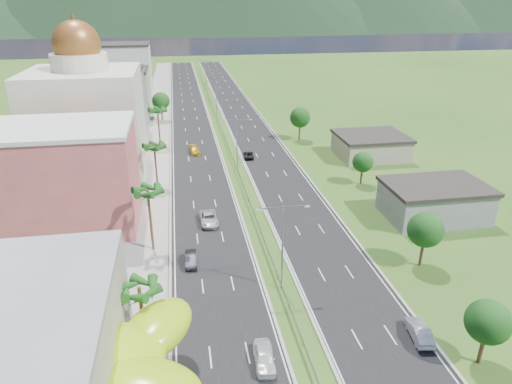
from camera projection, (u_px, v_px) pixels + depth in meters
ground at (303, 346)px, 45.81m from camera, size 500.00×500.00×0.00m
road_left at (191, 124)px, 126.18m from camera, size 11.00×260.00×0.04m
road_right at (245, 121)px, 128.52m from camera, size 11.00×260.00×0.04m
sidewalk_left at (157, 125)px, 124.68m from camera, size 7.00×260.00×0.12m
median_guardrail at (225, 139)px, 110.79m from camera, size 0.10×216.06×0.76m
streetlight_median_b at (283, 239)px, 52.21m from camera, size 6.04×0.25×11.00m
streetlight_median_c at (237, 140)px, 88.46m from camera, size 6.04×0.25×11.00m
streetlight_median_d at (216, 95)px, 129.23m from camera, size 6.04×0.25×11.00m
streetlight_median_e at (205, 72)px, 170.01m from camera, size 6.04×0.25×11.00m
lime_canopy at (81, 361)px, 37.10m from camera, size 18.00×15.00×7.40m
pink_shophouse at (65, 179)px, 67.49m from camera, size 20.00×15.00×15.00m
domed_building at (87, 116)px, 86.82m from camera, size 20.00×20.00×28.70m
midrise_grey at (111, 106)px, 110.94m from camera, size 16.00×15.00×16.00m
midrise_beige at (120, 94)px, 131.47m from camera, size 16.00×15.00×13.00m
midrise_white at (127, 73)px, 151.32m from camera, size 16.00×15.00×18.00m
shed_near at (434, 202)px, 71.84m from camera, size 15.00×10.00×5.00m
shed_far at (370, 147)px, 99.45m from camera, size 14.00×12.00×4.40m
palm_tree_b at (139, 291)px, 42.43m from camera, size 3.60×3.60×8.10m
palm_tree_c at (148, 193)px, 59.98m from camera, size 3.60×3.60×9.60m
palm_tree_d at (154, 148)px, 81.20m from camera, size 3.60×3.60×8.60m
palm_tree_e at (158, 112)px, 103.55m from camera, size 3.60×3.60×9.40m
leafy_tree_lfar at (161, 101)px, 127.28m from camera, size 4.90×4.90×8.05m
leafy_tree_ra at (488, 322)px, 41.89m from camera, size 4.20×4.20×6.90m
leafy_tree_rb at (425, 230)px, 57.60m from camera, size 4.55×4.55×7.47m
leafy_tree_rc at (363, 162)px, 83.76m from camera, size 3.85×3.85×6.33m
leafy_tree_rd at (300, 118)px, 109.84m from camera, size 4.90×4.90×8.05m
mountain_ridge at (244, 32)px, 462.89m from camera, size 860.00×140.00×90.00m
car_white_near_left at (264, 357)px, 43.22m from camera, size 2.17×4.78×1.59m
car_dark_left at (191, 259)px, 59.59m from camera, size 1.57×4.31×1.41m
car_silver_mid_left at (209, 218)px, 70.33m from camera, size 2.90×5.81×1.58m
car_yellow_far_left at (195, 150)px, 102.03m from camera, size 2.60×5.26×1.47m
car_silver_right at (419, 331)px, 46.62m from camera, size 2.28×4.94×1.57m
car_dark_far_right at (248, 155)px, 99.25m from camera, size 2.55×4.81×1.29m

